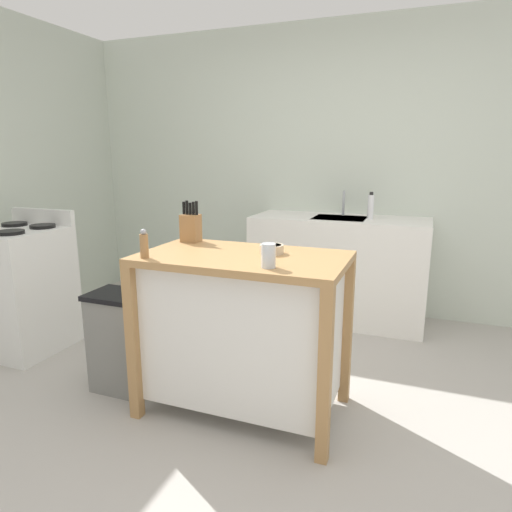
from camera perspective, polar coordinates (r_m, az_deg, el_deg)
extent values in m
plane|color=#ADA8A0|center=(2.60, 0.02, -21.22)|extent=(6.16, 6.16, 0.00)
cube|color=silver|center=(4.27, 10.75, 10.60)|extent=(5.16, 0.10, 2.60)
cube|color=beige|center=(4.37, -29.53, 9.22)|extent=(0.10, 2.79, 2.60)
cube|color=#AD7F4C|center=(2.43, -1.68, -0.30)|extent=(1.12, 0.65, 0.04)
cube|color=white|center=(2.56, -1.62, -9.30)|extent=(1.02, 0.55, 0.78)
cube|color=#AD7F4C|center=(2.59, -15.38, -10.73)|extent=(0.06, 0.06, 0.88)
cube|color=#AD7F4C|center=(2.18, 8.75, -15.07)|extent=(0.06, 0.06, 0.88)
cube|color=#AD7F4C|center=(3.05, -8.80, -6.74)|extent=(0.06, 0.06, 0.88)
cube|color=#AD7F4C|center=(2.71, 11.47, -9.41)|extent=(0.06, 0.06, 0.88)
cube|color=#9E7042|center=(2.80, -8.31, 3.53)|extent=(0.11, 0.09, 0.17)
cylinder|color=black|center=(2.81, -9.18, 6.06)|extent=(0.02, 0.02, 0.08)
cylinder|color=black|center=(2.79, -8.79, 6.13)|extent=(0.02, 0.02, 0.08)
cylinder|color=black|center=(2.78, -8.39, 5.99)|extent=(0.02, 0.02, 0.07)
cylinder|color=black|center=(2.77, -7.99, 6.04)|extent=(0.02, 0.02, 0.08)
cylinder|color=black|center=(2.76, -7.59, 6.08)|extent=(0.02, 0.02, 0.08)
cylinder|color=beige|center=(2.45, 2.00, 0.88)|extent=(0.13, 0.13, 0.05)
cylinder|color=gray|center=(2.45, 2.00, 1.37)|extent=(0.11, 0.11, 0.01)
cylinder|color=silver|center=(2.14, 1.60, 0.05)|extent=(0.07, 0.07, 0.12)
cylinder|color=#9E7042|center=(2.41, -14.05, 1.23)|extent=(0.04, 0.04, 0.13)
sphere|color=#99999E|center=(2.40, -14.15, 2.99)|extent=(0.03, 0.03, 0.03)
cube|color=slate|center=(2.97, -16.75, -10.62)|extent=(0.34, 0.26, 0.60)
cube|color=black|center=(2.86, -17.16, -4.82)|extent=(0.36, 0.28, 0.03)
cube|color=white|center=(4.03, 10.38, -1.62)|extent=(1.50, 0.60, 0.92)
cube|color=silver|center=(3.93, 10.59, 4.60)|extent=(0.44, 0.36, 0.03)
cylinder|color=#B7BCC1|center=(4.07, 11.08, 6.64)|extent=(0.02, 0.02, 0.22)
cylinder|color=white|center=(3.89, 14.39, 6.06)|extent=(0.05, 0.05, 0.20)
cylinder|color=black|center=(3.88, 14.49, 7.72)|extent=(0.03, 0.03, 0.02)
cube|color=silver|center=(3.80, -27.82, -3.86)|extent=(0.60, 0.60, 0.92)
cube|color=silver|center=(3.88, -25.55, 4.57)|extent=(0.60, 0.04, 0.12)
cylinder|color=black|center=(3.50, -28.81, 2.66)|extent=(0.18, 0.18, 0.02)
cylinder|color=black|center=(3.90, -28.39, 3.59)|extent=(0.18, 0.18, 0.02)
cylinder|color=black|center=(3.69, -25.53, 3.44)|extent=(0.18, 0.18, 0.02)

